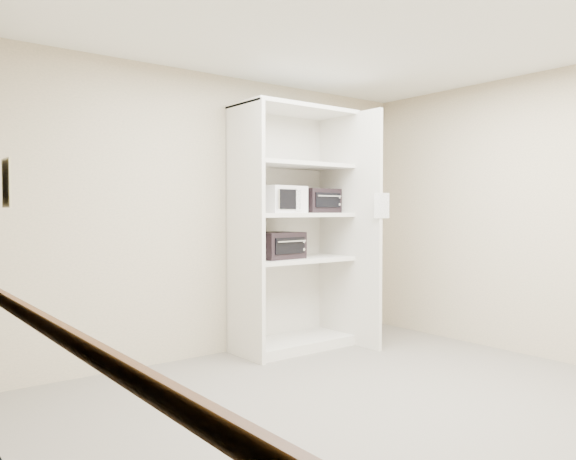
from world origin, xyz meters
TOP-DOWN VIEW (x-y plane):
  - floor at (0.00, 0.00)m, footprint 4.50×4.00m
  - ceiling at (0.00, 0.00)m, footprint 4.50×4.00m
  - wall_back at (0.00, 2.00)m, footprint 4.50×0.02m
  - wall_left at (-2.25, 0.00)m, footprint 0.02×4.00m
  - wall_right at (2.25, 0.00)m, footprint 0.02×4.00m
  - shelving_unit at (0.67, 1.70)m, footprint 1.24×0.92m
  - microwave at (0.47, 1.73)m, footprint 0.47×0.38m
  - toaster_oven_upper at (0.96, 1.75)m, footprint 0.46×0.37m
  - toaster_oven_lower at (0.42, 1.71)m, footprint 0.50×0.40m
  - paper_sign at (1.22, 1.07)m, footprint 0.19×0.02m
  - chair_rail at (-2.23, 0.00)m, footprint 0.04×3.98m
  - wall_poster at (-2.24, 0.53)m, footprint 0.01×0.19m

SIDE VIEW (x-z plane):
  - floor at x=0.00m, z-range -0.01..0.01m
  - chair_rail at x=-2.23m, z-range 0.86..0.94m
  - toaster_oven_lower at x=0.42m, z-range 0.92..1.18m
  - shelving_unit at x=0.67m, z-range -0.08..2.34m
  - wall_back at x=0.00m, z-range 0.00..2.70m
  - wall_left at x=-2.25m, z-range 0.00..2.70m
  - wall_right at x=2.25m, z-range 0.00..2.70m
  - paper_sign at x=1.22m, z-range 1.32..1.56m
  - toaster_oven_upper at x=0.96m, z-range 1.37..1.62m
  - microwave at x=0.47m, z-range 1.37..1.64m
  - wall_poster at x=-2.24m, z-range 1.41..1.67m
  - ceiling at x=0.00m, z-range 2.70..2.71m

